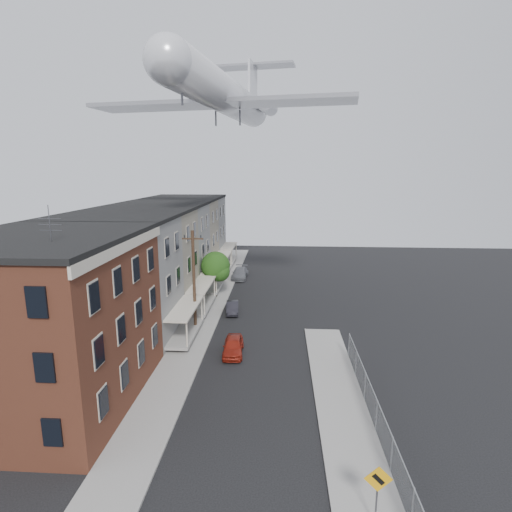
{
  "coord_description": "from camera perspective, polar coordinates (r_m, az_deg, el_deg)",
  "views": [
    {
      "loc": [
        1.74,
        -14.48,
        13.79
      ],
      "look_at": [
        0.35,
        7.75,
        9.07
      ],
      "focal_mm": 28.0,
      "sensor_mm": 36.0,
      "label": 1
    }
  ],
  "objects": [
    {
      "name": "ground",
      "position": [
        20.07,
        -2.79,
        -31.45
      ],
      "size": [
        120.0,
        120.0,
        0.0
      ],
      "primitive_type": "plane",
      "color": "black",
      "rests_on": "ground"
    },
    {
      "name": "sidewalk_left",
      "position": [
        41.49,
        -6.73,
        -7.45
      ],
      "size": [
        3.0,
        62.0,
        0.12
      ],
      "primitive_type": "cube",
      "color": "gray",
      "rests_on": "ground"
    },
    {
      "name": "sidewalk_right",
      "position": [
        24.94,
        12.55,
        -21.75
      ],
      "size": [
        3.0,
        26.0,
        0.12
      ],
      "primitive_type": "cube",
      "color": "gray",
      "rests_on": "ground"
    },
    {
      "name": "curb_left",
      "position": [
        41.26,
        -4.74,
        -7.5
      ],
      "size": [
        0.15,
        62.0,
        0.14
      ],
      "primitive_type": "cube",
      "color": "gray",
      "rests_on": "ground"
    },
    {
      "name": "curb_right",
      "position": [
        24.75,
        8.98,
        -21.85
      ],
      "size": [
        0.15,
        26.0,
        0.14
      ],
      "primitive_type": "cube",
      "color": "gray",
      "rests_on": "ground"
    },
    {
      "name": "corner_building",
      "position": [
        26.91,
        -27.66,
        -8.15
      ],
      "size": [
        10.31,
        12.3,
        12.15
      ],
      "color": "#391B12",
      "rests_on": "ground"
    },
    {
      "name": "row_house_a",
      "position": [
        34.96,
        -19.65,
        -3.09
      ],
      "size": [
        11.98,
        7.0,
        10.3
      ],
      "color": "#61625F",
      "rests_on": "ground"
    },
    {
      "name": "row_house_b",
      "position": [
        41.29,
        -15.89,
        -0.61
      ],
      "size": [
        11.98,
        7.0,
        10.3
      ],
      "color": "#706559",
      "rests_on": "ground"
    },
    {
      "name": "row_house_c",
      "position": [
        47.81,
        -13.14,
        1.21
      ],
      "size": [
        11.98,
        7.0,
        10.3
      ],
      "color": "#61625F",
      "rests_on": "ground"
    },
    {
      "name": "row_house_d",
      "position": [
        54.45,
        -11.06,
        2.59
      ],
      "size": [
        11.98,
        7.0,
        10.3
      ],
      "color": "#706559",
      "rests_on": "ground"
    },
    {
      "name": "row_house_e",
      "position": [
        61.16,
        -9.42,
        3.66
      ],
      "size": [
        11.98,
        7.0,
        10.3
      ],
      "color": "#61625F",
      "rests_on": "ground"
    },
    {
      "name": "chainlink_fence",
      "position": [
        23.89,
        16.85,
        -20.98
      ],
      "size": [
        0.06,
        18.06,
        1.9
      ],
      "color": "gray",
      "rests_on": "ground"
    },
    {
      "name": "warning_sign",
      "position": [
        18.37,
        16.99,
        -29.02
      ],
      "size": [
        1.1,
        0.11,
        2.8
      ],
      "color": "#515156",
      "rests_on": "ground"
    },
    {
      "name": "utility_pole",
      "position": [
        34.52,
        -8.85,
        -3.49
      ],
      "size": [
        1.8,
        0.26,
        9.0
      ],
      "color": "black",
      "rests_on": "ground"
    },
    {
      "name": "street_tree",
      "position": [
        44.2,
        -5.65,
        -1.62
      ],
      "size": [
        3.22,
        3.2,
        5.2
      ],
      "color": "black",
      "rests_on": "ground"
    },
    {
      "name": "car_near",
      "position": [
        31.52,
        -3.28,
        -12.71
      ],
      "size": [
        1.71,
        3.84,
        1.28
      ],
      "primitive_type": "imported",
      "rotation": [
        0.0,
        0.0,
        0.05
      ],
      "color": "maroon",
      "rests_on": "ground"
    },
    {
      "name": "car_mid",
      "position": [
        40.07,
        -3.39,
        -7.34
      ],
      "size": [
        1.56,
        3.48,
        1.11
      ],
      "primitive_type": "imported",
      "rotation": [
        0.0,
        0.0,
        0.12
      ],
      "color": "black",
      "rests_on": "ground"
    },
    {
      "name": "car_far",
      "position": [
        52.65,
        -2.32,
        -2.46
      ],
      "size": [
        2.04,
        4.78,
        1.37
      ],
      "primitive_type": "imported",
      "rotation": [
        0.0,
        0.0,
        -0.02
      ],
      "color": "slate",
      "rests_on": "ground"
    },
    {
      "name": "airplane",
      "position": [
        43.26,
        -4.26,
        21.87
      ],
      "size": [
        26.16,
        29.88,
        8.59
      ],
      "color": "silver",
      "rests_on": "ground"
    }
  ]
}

